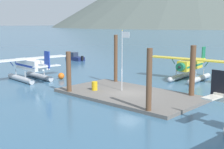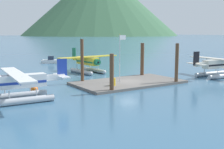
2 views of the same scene
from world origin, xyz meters
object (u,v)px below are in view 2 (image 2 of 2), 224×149
(fuel_drum, at_px, (113,82))
(seaplane_yellow_bow_centre, at_px, (88,63))
(boat_white_open_north, at_px, (52,61))
(mooring_buoy, at_px, (34,89))
(seaplane_white_port_aft, at_px, (20,85))
(flagpole, at_px, (121,52))
(seaplane_cream_stbd_aft, at_px, (217,66))

(fuel_drum, relative_size, seaplane_yellow_bow_centre, 0.08)
(fuel_drum, xyz_separation_m, boat_white_open_north, (4.13, 29.85, -0.25))
(mooring_buoy, bearing_deg, boat_white_open_north, 65.19)
(seaplane_white_port_aft, xyz_separation_m, boat_white_open_north, (15.00, 30.43, -1.09))
(flagpole, bearing_deg, seaplane_yellow_bow_centre, 83.46)
(mooring_buoy, bearing_deg, flagpole, -3.69)
(mooring_buoy, distance_m, boat_white_open_north, 30.23)
(seaplane_white_port_aft, bearing_deg, seaplane_cream_stbd_aft, -1.52)
(seaplane_cream_stbd_aft, relative_size, boat_white_open_north, 2.35)
(seaplane_yellow_bow_centre, xyz_separation_m, boat_white_open_north, (0.62, 17.09, -1.09))
(fuel_drum, bearing_deg, seaplane_yellow_bow_centre, 74.62)
(flagpole, distance_m, mooring_buoy, 11.41)
(fuel_drum, relative_size, boat_white_open_north, 0.20)
(boat_white_open_north, bearing_deg, seaplane_white_port_aft, -116.23)
(flagpole, bearing_deg, mooring_buoy, 176.31)
(seaplane_white_port_aft, height_order, seaplane_yellow_bow_centre, same)
(seaplane_white_port_aft, distance_m, seaplane_cream_stbd_aft, 28.11)
(flagpole, height_order, seaplane_yellow_bow_centre, flagpole)
(mooring_buoy, distance_m, seaplane_yellow_bow_centre, 15.93)
(flagpole, xyz_separation_m, seaplane_white_port_aft, (-13.11, -2.30, -2.44))
(mooring_buoy, xyz_separation_m, seaplane_white_port_aft, (-2.31, -3.00, 1.18))
(seaplane_yellow_bow_centre, distance_m, boat_white_open_north, 17.14)
(mooring_buoy, height_order, seaplane_yellow_bow_centre, seaplane_yellow_bow_centre)
(flagpole, xyz_separation_m, mooring_buoy, (-10.80, 0.70, -3.63))
(boat_white_open_north, bearing_deg, seaplane_cream_stbd_aft, -67.20)
(flagpole, xyz_separation_m, seaplane_cream_stbd_aft, (14.99, -3.04, -2.44))
(seaplane_cream_stbd_aft, bearing_deg, seaplane_yellow_bow_centre, 134.27)
(flagpole, bearing_deg, boat_white_open_north, 86.16)
(fuel_drum, bearing_deg, boat_white_open_north, 82.12)
(seaplane_yellow_bow_centre, bearing_deg, seaplane_cream_stbd_aft, -45.73)
(fuel_drum, xyz_separation_m, seaplane_yellow_bow_centre, (3.51, 12.75, 0.84))
(mooring_buoy, bearing_deg, seaplane_cream_stbd_aft, -8.25)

